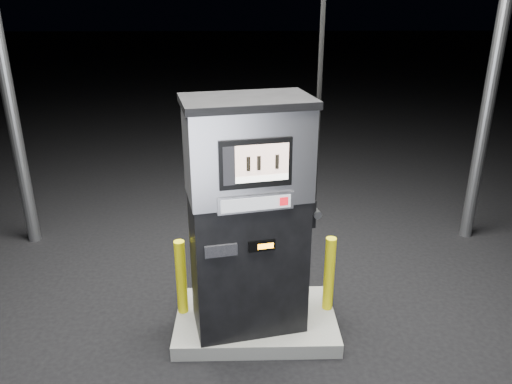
{
  "coord_description": "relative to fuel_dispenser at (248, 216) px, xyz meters",
  "views": [
    {
      "loc": [
        -0.1,
        -4.2,
        3.19
      ],
      "look_at": [
        0.0,
        0.0,
        1.49
      ],
      "focal_mm": 35.0,
      "sensor_mm": 36.0,
      "label": 1
    }
  ],
  "objects": [
    {
      "name": "ground",
      "position": [
        0.07,
        0.1,
        -1.29
      ],
      "size": [
        80.0,
        80.0,
        0.0
      ],
      "primitive_type": "plane",
      "color": "black",
      "rests_on": "ground"
    },
    {
      "name": "pump_island",
      "position": [
        0.07,
        0.1,
        -1.22
      ],
      "size": [
        1.6,
        1.0,
        0.15
      ],
      "primitive_type": "cube",
      "color": "slate",
      "rests_on": "ground"
    },
    {
      "name": "fuel_dispenser",
      "position": [
        0.0,
        0.0,
        0.0
      ],
      "size": [
        1.28,
        0.87,
        4.61
      ],
      "rotation": [
        0.0,
        0.0,
        0.21
      ],
      "color": "black",
      "rests_on": "pump_island"
    },
    {
      "name": "bollard_left",
      "position": [
        -0.67,
        0.18,
        -0.74
      ],
      "size": [
        0.14,
        0.14,
        0.8
      ],
      "primitive_type": "cylinder",
      "rotation": [
        0.0,
        0.0,
        -0.4
      ],
      "color": "yellow",
      "rests_on": "pump_island"
    },
    {
      "name": "bollard_right",
      "position": [
        0.81,
        0.21,
        -0.74
      ],
      "size": [
        0.11,
        0.11,
        0.8
      ],
      "primitive_type": "cylinder",
      "rotation": [
        0.0,
        0.0,
        0.04
      ],
      "color": "yellow",
      "rests_on": "pump_island"
    }
  ]
}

